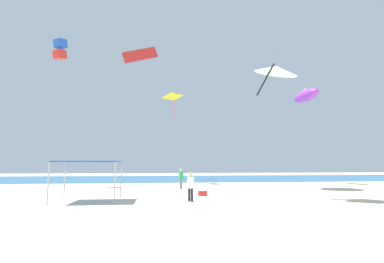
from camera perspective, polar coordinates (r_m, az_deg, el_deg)
The scene contains 11 objects.
ground at distance 15.30m, azimuth 8.17°, elevation -14.31°, with size 110.00×110.00×0.10m, color beige.
ocean_strip at distance 42.92m, azimuth -1.57°, elevation -9.37°, with size 110.00×21.33×0.03m, color #28608C.
canopy_tent at distance 16.87m, azimuth -20.03°, elevation -6.00°, with size 3.32×2.61×2.19m.
person_near_tent at distance 15.77m, azimuth -0.29°, elevation -10.60°, with size 0.37×0.39×1.57m.
person_leftmost at distance 24.21m, azimuth -2.22°, elevation -9.15°, with size 0.39×0.42×1.64m.
cooler_box at distance 18.89m, azimuth 2.14°, elevation -12.23°, with size 0.57×0.37×0.35m.
kite_box_blue at distance 32.41m, azimuth -24.97°, elevation 14.77°, with size 1.37×1.40×2.11m.
kite_diamond_yellow at distance 32.30m, azimuth -3.91°, elevation 6.79°, with size 2.51×2.50×2.61m.
kite_inflatable_purple at distance 34.59m, azimuth 21.90°, elevation 6.71°, with size 1.68×4.47×1.67m.
kite_parafoil_red at distance 43.91m, azimuth -10.36°, elevation 14.86°, with size 5.22×1.94×3.26m.
kite_delta_white at distance 27.12m, azimuth 16.52°, elevation 11.76°, with size 5.30×5.32×3.29m.
Camera 1 is at (-3.84, -14.67, 1.98)m, focal length 26.55 mm.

